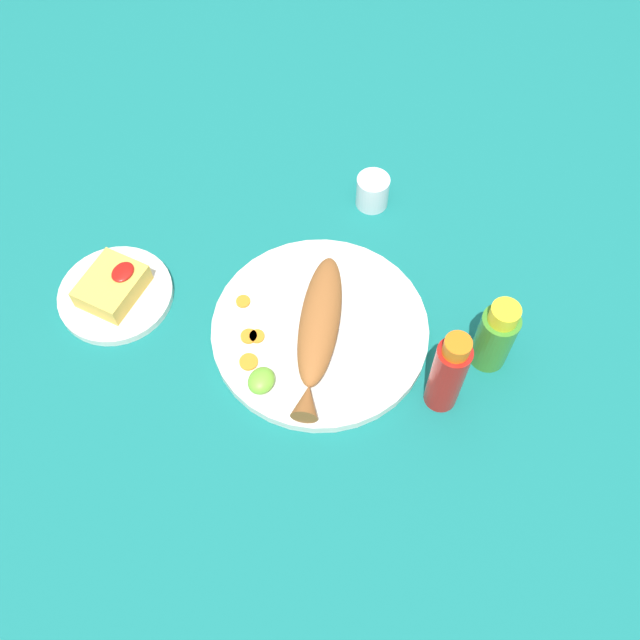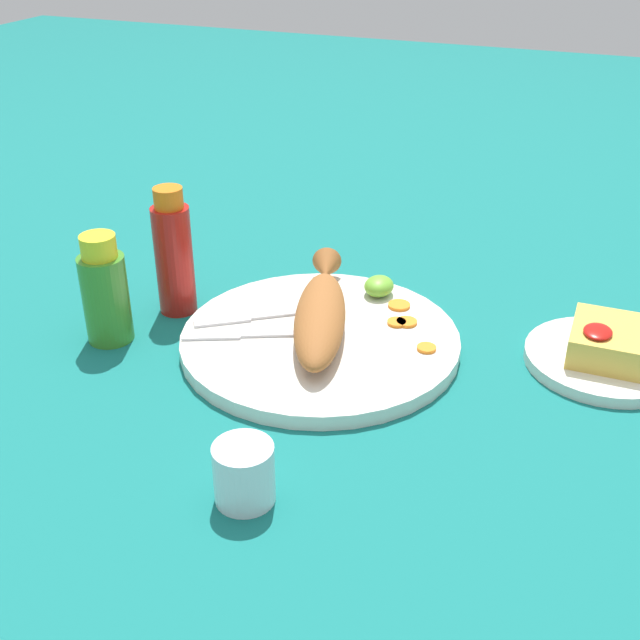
# 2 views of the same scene
# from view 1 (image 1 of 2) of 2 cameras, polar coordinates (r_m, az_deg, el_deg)

# --- Properties ---
(ground_plane) EXTENTS (4.00, 4.00, 0.00)m
(ground_plane) POSITION_cam_1_polar(r_m,az_deg,el_deg) (1.12, 0.00, -1.00)
(ground_plane) COLOR #146B66
(main_plate) EXTENTS (0.34, 0.34, 0.02)m
(main_plate) POSITION_cam_1_polar(r_m,az_deg,el_deg) (1.11, 0.00, -0.77)
(main_plate) COLOR silver
(main_plate) RESTS_ON ground_plane
(fried_fish) EXTENTS (0.28, 0.13, 0.04)m
(fried_fish) POSITION_cam_1_polar(r_m,az_deg,el_deg) (1.07, -0.12, -0.66)
(fried_fish) COLOR #935628
(fried_fish) RESTS_ON main_plate
(fork_near) EXTENTS (0.09, 0.17, 0.00)m
(fork_near) POSITION_cam_1_polar(r_m,az_deg,el_deg) (1.10, 4.49, -0.62)
(fork_near) COLOR silver
(fork_near) RESTS_ON main_plate
(fork_far) EXTENTS (0.12, 0.16, 0.00)m
(fork_far) POSITION_cam_1_polar(r_m,az_deg,el_deg) (1.08, 3.97, -2.65)
(fork_far) COLOR silver
(fork_far) RESTS_ON main_plate
(carrot_slice_near) EXTENTS (0.02, 0.02, 0.00)m
(carrot_slice_near) POSITION_cam_1_polar(r_m,az_deg,el_deg) (1.13, -6.17, 1.49)
(carrot_slice_near) COLOR orange
(carrot_slice_near) RESTS_ON main_plate
(carrot_slice_mid) EXTENTS (0.02, 0.02, 0.00)m
(carrot_slice_mid) POSITION_cam_1_polar(r_m,az_deg,el_deg) (1.09, -5.07, -1.31)
(carrot_slice_mid) COLOR orange
(carrot_slice_mid) RESTS_ON main_plate
(carrot_slice_far) EXTENTS (0.03, 0.03, 0.00)m
(carrot_slice_far) POSITION_cam_1_polar(r_m,az_deg,el_deg) (1.07, -5.73, -3.35)
(carrot_slice_far) COLOR orange
(carrot_slice_far) RESTS_ON main_plate
(carrot_slice_extra) EXTENTS (0.03, 0.03, 0.00)m
(carrot_slice_extra) POSITION_cam_1_polar(r_m,az_deg,el_deg) (1.10, -5.72, -1.30)
(carrot_slice_extra) COLOR orange
(carrot_slice_extra) RESTS_ON main_plate
(lime_wedge_main) EXTENTS (0.05, 0.04, 0.02)m
(lime_wedge_main) POSITION_cam_1_polar(r_m,az_deg,el_deg) (1.05, -4.72, -4.85)
(lime_wedge_main) COLOR #6BB233
(lime_wedge_main) RESTS_ON main_plate
(hot_sauce_bottle_red) EXTENTS (0.05, 0.05, 0.17)m
(hot_sauce_bottle_red) POSITION_cam_1_polar(r_m,az_deg,el_deg) (1.01, 10.20, -4.24)
(hot_sauce_bottle_red) COLOR #B21914
(hot_sauce_bottle_red) RESTS_ON ground_plane
(hot_sauce_bottle_green) EXTENTS (0.06, 0.06, 0.14)m
(hot_sauce_bottle_green) POSITION_cam_1_polar(r_m,az_deg,el_deg) (1.07, 13.85, -1.25)
(hot_sauce_bottle_green) COLOR #3D8428
(hot_sauce_bottle_green) RESTS_ON ground_plane
(salt_cup) EXTENTS (0.06, 0.06, 0.06)m
(salt_cup) POSITION_cam_1_polar(r_m,az_deg,el_deg) (1.25, 4.21, 10.12)
(salt_cup) COLOR silver
(salt_cup) RESTS_ON ground_plane
(side_plate_fries) EXTENTS (0.18, 0.18, 0.01)m
(side_plate_fries) POSITION_cam_1_polar(r_m,az_deg,el_deg) (1.19, -16.02, 1.96)
(side_plate_fries) COLOR silver
(side_plate_fries) RESTS_ON ground_plane
(fries_pile) EXTENTS (0.10, 0.08, 0.04)m
(fries_pile) POSITION_cam_1_polar(r_m,az_deg,el_deg) (1.17, -16.28, 2.66)
(fries_pile) COLOR gold
(fries_pile) RESTS_ON side_plate_fries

